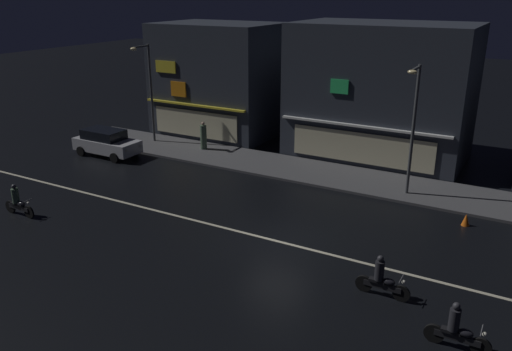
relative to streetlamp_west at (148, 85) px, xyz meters
The scene contains 13 objects.
ground_plane 17.15m from the streetlamp_west, 32.07° to the right, with size 140.00×140.00×0.00m, color black.
lane_divider_stripe 17.15m from the streetlamp_west, 32.07° to the right, with size 37.06×0.16×0.01m, color beige.
sidewalk_far 14.67m from the streetlamp_west, ahead, with size 39.01×3.96×0.14m, color #4C4C4F.
storefront_left_block 5.39m from the streetlamp_west, 63.23° to the left, with size 8.34×6.35×7.78m.
storefront_right_block 15.01m from the streetlamp_west, 19.66° to the left, with size 10.52×6.82×8.12m.
streetlamp_west is the anchor object (origin of this frame).
streetlamp_mid 17.61m from the streetlamp_west, ahead, with size 0.44×1.64×6.49m.
pedestrian_on_sidewalk 5.10m from the streetlamp_west, ahead, with size 0.41×0.41×1.80m.
parked_car_near_kerb 4.77m from the streetlamp_west, 101.69° to the right, with size 4.30×1.98×1.67m.
motorcycle_lead 25.31m from the streetlamp_west, 29.66° to the right, with size 1.90×0.60×1.52m.
motorcycle_following 13.05m from the streetlamp_west, 78.96° to the right, with size 1.90×0.60×1.52m.
motorcycle_opposite_lane 22.17m from the streetlamp_west, 29.38° to the right, with size 1.90×0.60×1.52m.
traffic_cone 21.36m from the streetlamp_west, ahead, with size 0.36×0.36×0.55m, color orange.
Camera 1 is at (8.75, -17.39, 9.94)m, focal length 36.31 mm.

